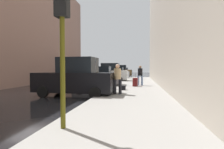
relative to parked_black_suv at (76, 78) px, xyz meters
name	(u,v)px	position (x,y,z in m)	size (l,w,h in m)	color
ground_plane	(35,95)	(-2.65, 0.08, -1.03)	(120.00, 120.00, 0.00)	black
sidewalk	(133,96)	(3.35, 0.08, -0.96)	(4.00, 40.00, 0.15)	gray
parked_black_suv	(76,78)	(0.00, 0.00, 0.00)	(4.65, 2.17, 2.25)	black
parked_gray_coupe	(98,77)	(0.00, 5.50, -0.18)	(4.27, 2.19, 1.79)	slate
parked_white_van	(109,73)	(0.00, 11.36, 0.00)	(4.60, 2.06, 2.25)	silver
parked_silver_sedan	(116,73)	(0.00, 17.62, -0.18)	(4.26, 2.17, 1.79)	#B7BABF
parked_bronze_suv	(120,71)	(0.00, 23.34, 0.00)	(4.64, 2.13, 2.25)	brown
parked_dark_green_sedan	(123,72)	(0.00, 29.27, -0.18)	(4.26, 2.16, 1.79)	#193828
fire_hydrant	(112,84)	(1.80, 2.46, -0.54)	(0.42, 0.22, 0.70)	red
traffic_light	(62,21)	(1.85, -5.75, 1.73)	(0.32, 0.32, 3.60)	#514C0F
pedestrian_in_jeans	(140,74)	(3.76, 5.45, 0.07)	(0.51, 0.42, 1.71)	#728CB2
pedestrian_in_tan_coat	(118,77)	(2.46, 0.15, 0.07)	(0.52, 0.46, 1.71)	black
rolling_suitcase	(135,82)	(3.36, 4.71, -0.54)	(0.43, 0.60, 1.04)	#591414
duffel_bag	(123,88)	(2.60, 2.10, -0.74)	(0.32, 0.44, 0.28)	black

